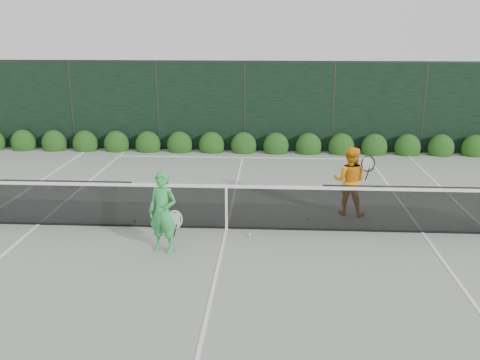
{
  "coord_description": "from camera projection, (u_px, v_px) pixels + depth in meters",
  "views": [
    {
      "loc": [
        0.9,
        -10.63,
        4.16
      ],
      "look_at": [
        0.27,
        0.3,
        1.0
      ],
      "focal_mm": 40.0,
      "sensor_mm": 36.0,
      "label": 1
    }
  ],
  "objects": [
    {
      "name": "ground",
      "position": [
        227.0,
        229.0,
        11.4
      ],
      "size": [
        80.0,
        80.0,
        0.0
      ],
      "primitive_type": "plane",
      "color": "gray",
      "rests_on": "ground"
    },
    {
      "name": "tennis_net",
      "position": [
        225.0,
        205.0,
        11.25
      ],
      "size": [
        12.9,
        0.1,
        1.07
      ],
      "color": "black",
      "rests_on": "ground"
    },
    {
      "name": "player_woman",
      "position": [
        163.0,
        212.0,
        10.06
      ],
      "size": [
        0.68,
        0.54,
        1.57
      ],
      "rotation": [
        0.0,
        0.0,
        -0.33
      ],
      "color": "green",
      "rests_on": "ground"
    },
    {
      "name": "player_man",
      "position": [
        350.0,
        181.0,
        12.07
      ],
      "size": [
        0.95,
        0.79,
        1.58
      ],
      "rotation": [
        0.0,
        0.0,
        2.86
      ],
      "color": "#FFA115",
      "rests_on": "ground"
    },
    {
      "name": "court_lines",
      "position": [
        227.0,
        228.0,
        11.4
      ],
      "size": [
        11.03,
        23.83,
        0.01
      ],
      "color": "white",
      "rests_on": "ground"
    },
    {
      "name": "windscreen_fence",
      "position": [
        212.0,
        201.0,
        8.38
      ],
      "size": [
        32.0,
        21.07,
        3.06
      ],
      "color": "black",
      "rests_on": "ground"
    },
    {
      "name": "hedge_row",
      "position": [
        244.0,
        146.0,
        18.19
      ],
      "size": [
        31.66,
        0.65,
        0.94
      ],
      "color": "#1A3C10",
      "rests_on": "ground"
    },
    {
      "name": "tennis_balls",
      "position": [
        212.0,
        225.0,
        11.52
      ],
      "size": [
        3.9,
        1.13,
        0.07
      ],
      "color": "#BEDF31",
      "rests_on": "ground"
    }
  ]
}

